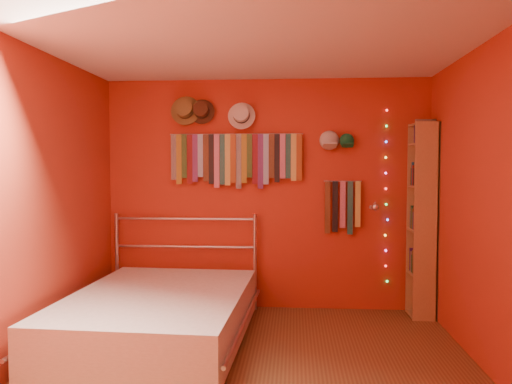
% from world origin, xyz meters
% --- Properties ---
extents(ground, '(3.50, 3.50, 0.00)m').
position_xyz_m(ground, '(0.00, 0.00, 0.00)').
color(ground, brown).
rests_on(ground, ground).
extents(back_wall, '(3.50, 0.02, 2.50)m').
position_xyz_m(back_wall, '(0.00, 1.75, 1.25)').
color(back_wall, '#A12E1A').
rests_on(back_wall, ground).
extents(right_wall, '(0.02, 3.50, 2.50)m').
position_xyz_m(right_wall, '(1.75, 0.00, 1.25)').
color(right_wall, '#A12E1A').
rests_on(right_wall, ground).
extents(left_wall, '(0.02, 3.50, 2.50)m').
position_xyz_m(left_wall, '(-1.75, 0.00, 1.25)').
color(left_wall, '#A12E1A').
rests_on(left_wall, ground).
extents(ceiling, '(3.50, 3.50, 0.02)m').
position_xyz_m(ceiling, '(0.00, 0.00, 2.50)').
color(ceiling, white).
rests_on(ceiling, back_wall).
extents(tie_rack, '(1.45, 0.03, 0.60)m').
position_xyz_m(tie_rack, '(-0.33, 1.68, 1.66)').
color(tie_rack, '#B9BABF').
rests_on(tie_rack, back_wall).
extents(small_tie_rack, '(0.40, 0.03, 0.58)m').
position_xyz_m(small_tie_rack, '(0.82, 1.69, 1.15)').
color(small_tie_rack, '#B9BABF').
rests_on(small_tie_rack, back_wall).
extents(fedora_olive, '(0.32, 0.18, 0.32)m').
position_xyz_m(fedora_olive, '(-0.87, 1.65, 2.17)').
color(fedora_olive, brown).
rests_on(fedora_olive, back_wall).
extents(fedora_brown, '(0.27, 0.15, 0.27)m').
position_xyz_m(fedora_brown, '(-0.70, 1.66, 2.16)').
color(fedora_brown, '#432718').
rests_on(fedora_brown, back_wall).
extents(fedora_white, '(0.30, 0.16, 0.29)m').
position_xyz_m(fedora_white, '(-0.26, 1.65, 2.11)').
color(fedora_white, silver).
rests_on(fedora_white, back_wall).
extents(cap_white, '(0.19, 0.24, 0.19)m').
position_xyz_m(cap_white, '(0.68, 1.70, 1.83)').
color(cap_white, beige).
rests_on(cap_white, back_wall).
extents(cap_green, '(0.17, 0.21, 0.17)m').
position_xyz_m(cap_green, '(0.86, 1.70, 1.83)').
color(cap_green, '#166635').
rests_on(cap_green, back_wall).
extents(fairy_lights, '(0.06, 0.02, 1.85)m').
position_xyz_m(fairy_lights, '(1.29, 1.71, 1.23)').
color(fairy_lights, '#FF3333').
rests_on(fairy_lights, back_wall).
extents(reading_lamp, '(0.08, 0.33, 0.10)m').
position_xyz_m(reading_lamp, '(1.13, 1.50, 1.14)').
color(reading_lamp, '#B9BABF').
rests_on(reading_lamp, back_wall).
extents(bookshelf, '(0.25, 0.34, 2.00)m').
position_xyz_m(bookshelf, '(1.66, 1.53, 1.02)').
color(bookshelf, '#A17349').
rests_on(bookshelf, ground).
extents(bed, '(1.65, 2.18, 1.04)m').
position_xyz_m(bed, '(-0.88, 0.57, 0.24)').
color(bed, '#B9BABF').
rests_on(bed, ground).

